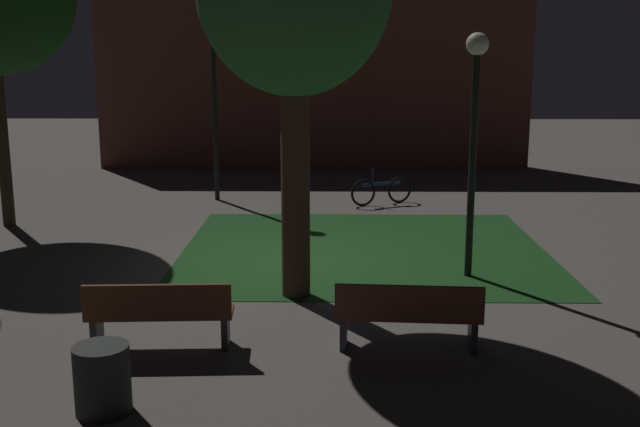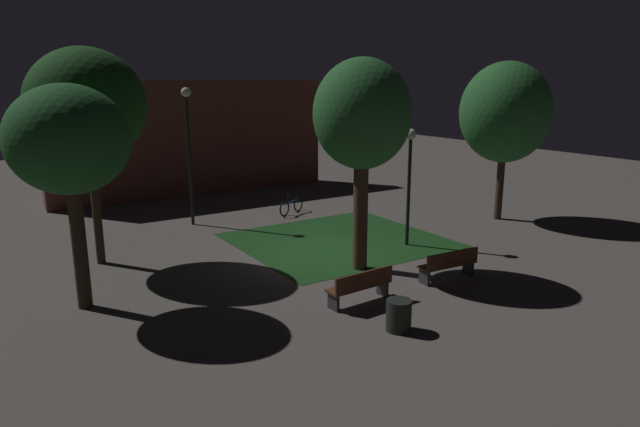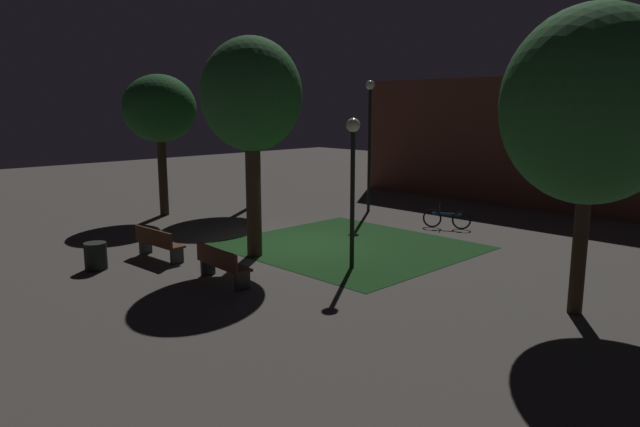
{
  "view_description": "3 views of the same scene",
  "coord_description": "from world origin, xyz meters",
  "views": [
    {
      "loc": [
        0.58,
        -12.93,
        3.61
      ],
      "look_at": [
        0.37,
        1.23,
        0.61
      ],
      "focal_mm": 42.44,
      "sensor_mm": 36.0,
      "label": 1
    },
    {
      "loc": [
        -9.47,
        -14.52,
        5.48
      ],
      "look_at": [
        0.35,
        0.74,
        1.11
      ],
      "focal_mm": 31.22,
      "sensor_mm": 36.0,
      "label": 2
    },
    {
      "loc": [
        12.84,
        -11.8,
        4.25
      ],
      "look_at": [
        -0.08,
        0.84,
        0.85
      ],
      "focal_mm": 32.34,
      "sensor_mm": 36.0,
      "label": 3
    }
  ],
  "objects": [
    {
      "name": "tree_left_canopy",
      "position": [
        8.4,
        -0.05,
        4.24
      ],
      "size": [
        3.5,
        3.5,
        6.19
      ],
      "color": "#38281C",
      "rests_on": "ground"
    },
    {
      "name": "lamp_post_plaza_east",
      "position": [
        -2.29,
        5.77,
        3.48
      ],
      "size": [
        0.36,
        0.36,
        5.22
      ],
      "color": "black",
      "rests_on": "ground"
    },
    {
      "name": "tree_back_right",
      "position": [
        -6.32,
        2.79,
        4.77
      ],
      "size": [
        3.36,
        3.36,
        6.42
      ],
      "color": "#38281C",
      "rests_on": "ground"
    },
    {
      "name": "bench_front_left",
      "position": [
        1.54,
        -4.08,
        0.48
      ],
      "size": [
        1.83,
        0.6,
        0.88
      ],
      "color": "brown",
      "rests_on": "ground"
    },
    {
      "name": "ground_plane",
      "position": [
        0.0,
        0.0,
        0.0
      ],
      "size": [
        60.0,
        60.0,
        0.0
      ],
      "primitive_type": "plane",
      "color": "#56514C"
    },
    {
      "name": "bench_path_side",
      "position": [
        -1.54,
        -4.08,
        0.48
      ],
      "size": [
        1.82,
        0.57,
        0.88
      ],
      "color": "#512D19",
      "rests_on": "ground"
    },
    {
      "name": "tree_lawn_side",
      "position": [
        -7.4,
        -0.57,
        4.09
      ],
      "size": [
        2.78,
        2.78,
        5.42
      ],
      "color": "#38281C",
      "rests_on": "ground"
    },
    {
      "name": "building_wall_backdrop",
      "position": [
        0.01,
        11.39,
        2.73
      ],
      "size": [
        13.64,
        0.8,
        5.46
      ],
      "primitive_type": "cube",
      "color": "brown",
      "rests_on": "ground"
    },
    {
      "name": "trash_bin",
      "position": [
        -1.75,
        -5.77,
        0.36
      ],
      "size": [
        0.57,
        0.57,
        0.72
      ],
      "primitive_type": "cylinder",
      "color": "black",
      "rests_on": "ground"
    },
    {
      "name": "bicycle",
      "position": [
        1.81,
        5.21,
        0.34
      ],
      "size": [
        1.53,
        0.78,
        0.93
      ],
      "color": "black",
      "rests_on": "ground"
    },
    {
      "name": "lamp_post_path_center",
      "position": [
        2.85,
        -0.84,
        2.73
      ],
      "size": [
        0.36,
        0.36,
        3.94
      ],
      "color": "black",
      "rests_on": "ground"
    },
    {
      "name": "grass_lawn",
      "position": [
        1.2,
        0.87,
        0.01
      ],
      "size": [
        6.76,
        6.23,
        0.01
      ],
      "primitive_type": "cube",
      "color": "#194219",
      "rests_on": "ground"
    },
    {
      "name": "tree_near_wall",
      "position": [
        0.05,
        -1.91,
        4.48
      ],
      "size": [
        2.78,
        2.78,
        6.1
      ],
      "color": "#423021",
      "rests_on": "ground"
    }
  ]
}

